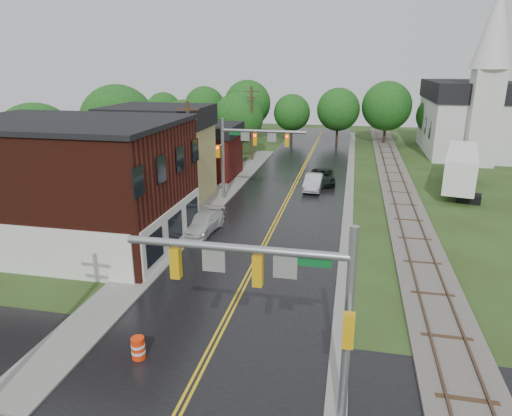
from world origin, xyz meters
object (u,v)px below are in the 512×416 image
(traffic_signal_near, at_px, (281,288))
(tree_left_b, at_px, (119,124))
(brick_building, at_px, (71,184))
(tree_left_e, at_px, (239,119))
(construction_barrel, at_px, (138,348))
(traffic_signal_far, at_px, (247,145))
(pickup_white, at_px, (203,223))
(church, at_px, (470,110))
(sedan_silver, at_px, (314,182))
(semi_trailer, at_px, (461,167))
(utility_pole_b, at_px, (190,158))
(suv_dark, at_px, (323,177))
(utility_pole_c, at_px, (252,122))
(tree_left_a, at_px, (39,147))
(tree_left_c, at_px, (185,127))

(traffic_signal_near, relative_size, tree_left_b, 0.76)
(brick_building, xyz_separation_m, tree_left_e, (3.64, 30.90, 0.66))
(tree_left_b, xyz_separation_m, construction_barrel, (15.11, -27.90, -5.22))
(traffic_signal_far, xyz_separation_m, tree_left_e, (-5.38, 18.90, -0.16))
(tree_left_e, bearing_deg, tree_left_b, -122.74)
(tree_left_e, relative_size, pickup_white, 1.74)
(church, height_order, sedan_silver, church)
(tree_left_b, bearing_deg, pickup_white, -45.27)
(brick_building, height_order, church, church)
(tree_left_b, bearing_deg, church, 29.99)
(semi_trailer, bearing_deg, sedan_silver, -167.67)
(brick_building, height_order, traffic_signal_near, brick_building)
(church, distance_m, sedan_silver, 28.81)
(sedan_silver, bearing_deg, semi_trailer, 14.10)
(utility_pole_b, distance_m, tree_left_e, 23.99)
(semi_trailer, bearing_deg, construction_barrel, -120.81)
(brick_building, relative_size, semi_trailer, 1.17)
(pickup_white, bearing_deg, semi_trailer, 44.84)
(utility_pole_b, relative_size, semi_trailer, 0.74)
(suv_dark, bearing_deg, semi_trailer, -4.61)
(utility_pole_b, height_order, suv_dark, utility_pole_b)
(traffic_signal_near, bearing_deg, utility_pole_c, 103.74)
(traffic_signal_far, distance_m, pickup_white, 9.41)
(church, bearing_deg, traffic_signal_near, -107.72)
(traffic_signal_far, height_order, tree_left_a, tree_left_a)
(tree_left_b, bearing_deg, tree_left_c, 63.44)
(tree_left_a, relative_size, pickup_white, 1.85)
(suv_dark, distance_m, construction_barrel, 31.01)
(traffic_signal_near, relative_size, tree_left_c, 0.96)
(tree_left_c, bearing_deg, traffic_signal_near, -65.44)
(utility_pole_b, xyz_separation_m, semi_trailer, (22.45, 12.83, -2.47))
(utility_pole_c, bearing_deg, brick_building, -101.09)
(tree_left_a, xyz_separation_m, tree_left_e, (11.00, 24.00, -0.30))
(utility_pole_c, xyz_separation_m, tree_left_c, (-7.05, -4.10, -0.21))
(church, xyz_separation_m, traffic_signal_near, (-16.53, -51.74, -0.87))
(tree_left_b, relative_size, tree_left_e, 1.19)
(brick_building, bearing_deg, semi_trailer, 35.18)
(sedan_silver, distance_m, construction_barrel, 28.24)
(tree_left_b, bearing_deg, traffic_signal_far, -18.81)
(utility_pole_c, xyz_separation_m, construction_barrel, (4.07, -40.00, -4.23))
(brick_building, distance_m, church, 50.58)
(traffic_signal_near, xyz_separation_m, utility_pole_b, (-10.27, 20.00, -0.25))
(traffic_signal_far, height_order, tree_left_e, tree_left_e)
(utility_pole_b, bearing_deg, utility_pole_c, 90.00)
(utility_pole_b, xyz_separation_m, tree_left_c, (-7.05, 17.90, -0.21))
(utility_pole_b, bearing_deg, suv_dark, 52.85)
(brick_building, relative_size, church, 0.71)
(traffic_signal_near, xyz_separation_m, construction_barrel, (-6.21, 2.00, -4.48))
(sedan_silver, bearing_deg, traffic_signal_near, -85.37)
(brick_building, bearing_deg, utility_pole_c, 78.91)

